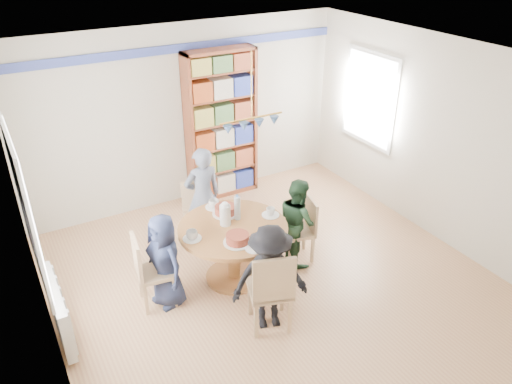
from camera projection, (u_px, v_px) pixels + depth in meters
ground at (272, 280)px, 6.16m from camera, size 5.00×5.00×0.00m
room_shell at (218, 137)px, 5.92m from camera, size 5.00×5.00×5.00m
radiator at (59, 310)px, 5.17m from camera, size 0.12×1.00×0.60m
dining_table at (233, 240)px, 5.94m from camera, size 1.30×1.30×0.75m
chair_left at (148, 268)px, 5.55m from camera, size 0.45×0.45×0.91m
chair_right at (303, 227)px, 6.37m from camera, size 0.45×0.45×0.85m
chair_far at (198, 210)px, 6.71m from camera, size 0.47×0.47×0.87m
chair_near at (271, 288)px, 5.17m from camera, size 0.56×0.56×1.01m
person_left at (165, 261)px, 5.55m from camera, size 0.49×0.63×1.15m
person_right at (298, 221)px, 6.28m from camera, size 0.52×0.63×1.16m
person_far at (203, 196)px, 6.62m from camera, size 0.52×0.35×1.38m
person_near at (270, 278)px, 5.20m from camera, size 0.91×0.70×1.25m
bookshelf at (221, 127)px, 7.62m from camera, size 1.10×0.33×2.31m
tableware at (230, 221)px, 5.82m from camera, size 1.25×1.25×0.33m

